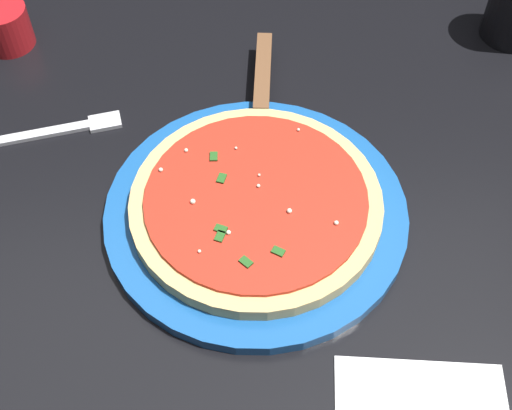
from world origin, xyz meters
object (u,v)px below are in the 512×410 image
pizza (256,203)px  fork (50,132)px  serving_plate (256,213)px  cup_small_sauce (5,27)px  pizza_server (262,98)px

pizza → fork: pizza is taller
serving_plate → fork: bearing=148.8°
pizza → serving_plate: bearing=32.3°
fork → cup_small_sauce: bearing=112.0°
cup_small_sauce → pizza: bearing=-45.8°
serving_plate → cup_small_sauce: (-0.29, 0.30, 0.02)m
serving_plate → pizza: (-0.00, -0.00, 0.02)m
pizza → pizza_server: pizza is taller
pizza_server → fork: (-0.24, -0.02, -0.02)m
fork → serving_plate: bearing=-31.2°
fork → pizza: bearing=-31.2°
pizza → cup_small_sauce: (-0.29, 0.30, 0.00)m
pizza_server → cup_small_sauce: size_ratio=3.53×
pizza → pizza_server: 0.15m
serving_plate → pizza_server: (0.02, 0.15, 0.01)m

